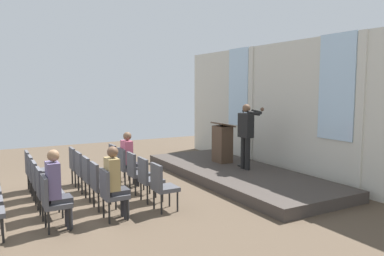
# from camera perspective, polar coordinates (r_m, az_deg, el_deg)

# --- Properties ---
(ground_plane) EXTENTS (16.43, 16.43, 0.00)m
(ground_plane) POSITION_cam_1_polar(r_m,az_deg,el_deg) (8.26, -22.11, -11.14)
(ground_plane) COLOR brown
(rear_partition) EXTENTS (9.54, 0.14, 3.64)m
(rear_partition) POSITION_cam_1_polar(r_m,az_deg,el_deg) (10.66, 13.43, 3.05)
(rear_partition) COLOR beige
(rear_partition) RESTS_ON ground
(stage_platform) EXTENTS (6.11, 2.36, 0.25)m
(stage_platform) POSITION_cam_1_polar(r_m,az_deg,el_deg) (9.98, 6.81, -7.00)
(stage_platform) COLOR #3F3833
(stage_platform) RESTS_ON ground
(speaker) EXTENTS (0.51, 0.69, 1.72)m
(speaker) POSITION_cam_1_polar(r_m,az_deg,el_deg) (9.87, 8.27, -0.54)
(speaker) COLOR black
(speaker) RESTS_ON stage_platform
(mic_stand) EXTENTS (0.28, 0.28, 1.55)m
(mic_stand) POSITION_cam_1_polar(r_m,az_deg,el_deg) (10.37, 7.74, -3.92)
(mic_stand) COLOR black
(mic_stand) RESTS_ON stage_platform
(lectern) EXTENTS (0.60, 0.48, 1.16)m
(lectern) POSITION_cam_1_polar(r_m,az_deg,el_deg) (10.80, 4.65, -2.31)
(lectern) COLOR #4C3828
(lectern) RESTS_ON stage_platform
(chair_r0_c0) EXTENTS (0.46, 0.44, 0.94)m
(chair_r0_c0) POSITION_cam_1_polar(r_m,az_deg,el_deg) (9.88, -11.38, -4.79)
(chair_r0_c0) COLOR black
(chair_r0_c0) RESTS_ON ground
(chair_r0_c1) EXTENTS (0.46, 0.44, 0.94)m
(chair_r0_c1) POSITION_cam_1_polar(r_m,az_deg,el_deg) (9.23, -10.05, -5.54)
(chair_r0_c1) COLOR black
(chair_r0_c1) RESTS_ON ground
(audience_r0_c1) EXTENTS (0.36, 0.39, 1.33)m
(audience_r0_c1) POSITION_cam_1_polar(r_m,az_deg,el_deg) (9.22, -9.60, -4.26)
(audience_r0_c1) COLOR #2D2D33
(audience_r0_c1) RESTS_ON ground
(chair_r0_c2) EXTENTS (0.46, 0.44, 0.94)m
(chair_r0_c2) POSITION_cam_1_polar(r_m,az_deg,el_deg) (8.59, -8.52, -6.40)
(chair_r0_c2) COLOR black
(chair_r0_c2) RESTS_ON ground
(chair_r0_c3) EXTENTS (0.46, 0.44, 0.94)m
(chair_r0_c3) POSITION_cam_1_polar(r_m,az_deg,el_deg) (7.96, -6.73, -7.39)
(chair_r0_c3) COLOR black
(chair_r0_c3) RESTS_ON ground
(chair_r0_c4) EXTENTS (0.46, 0.44, 0.94)m
(chair_r0_c4) POSITION_cam_1_polar(r_m,az_deg,el_deg) (7.34, -4.63, -8.53)
(chair_r0_c4) COLOR black
(chair_r0_c4) RESTS_ON ground
(chair_r1_c0) EXTENTS (0.46, 0.44, 0.94)m
(chair_r1_c0) POSITION_cam_1_polar(r_m,az_deg,el_deg) (9.63, -17.13, -5.24)
(chair_r1_c0) COLOR black
(chair_r1_c0) RESTS_ON ground
(chair_r1_c1) EXTENTS (0.46, 0.44, 0.94)m
(chair_r1_c1) POSITION_cam_1_polar(r_m,az_deg,el_deg) (8.96, -16.19, -6.05)
(chair_r1_c1) COLOR black
(chair_r1_c1) RESTS_ON ground
(chair_r1_c2) EXTENTS (0.46, 0.44, 0.94)m
(chair_r1_c2) POSITION_cam_1_polar(r_m,az_deg,el_deg) (8.30, -15.10, -6.99)
(chair_r1_c2) COLOR black
(chair_r1_c2) RESTS_ON ground
(chair_r1_c3) EXTENTS (0.46, 0.44, 0.94)m
(chair_r1_c3) POSITION_cam_1_polar(r_m,az_deg,el_deg) (7.64, -13.81, -8.09)
(chair_r1_c3) COLOR black
(chair_r1_c3) RESTS_ON ground
(chair_r1_c4) EXTENTS (0.46, 0.44, 0.94)m
(chair_r1_c4) POSITION_cam_1_polar(r_m,az_deg,el_deg) (7.00, -12.28, -9.40)
(chair_r1_c4) COLOR black
(chair_r1_c4) RESTS_ON ground
(audience_r1_c4) EXTENTS (0.36, 0.39, 1.35)m
(audience_r1_c4) POSITION_cam_1_polar(r_m,az_deg,el_deg) (6.96, -11.68, -7.64)
(audience_r1_c4) COLOR #2D2D33
(audience_r1_c4) RESTS_ON ground
(chair_r2_c0) EXTENTS (0.46, 0.44, 0.94)m
(chair_r2_c0) POSITION_cam_1_polar(r_m,az_deg,el_deg) (9.48, -23.14, -5.64)
(chair_r2_c0) COLOR black
(chair_r2_c0) RESTS_ON ground
(chair_r2_c1) EXTENTS (0.46, 0.44, 0.94)m
(chair_r2_c1) POSITION_cam_1_polar(r_m,az_deg,el_deg) (8.80, -22.65, -6.51)
(chair_r2_c1) COLOR black
(chair_r2_c1) RESTS_ON ground
(chair_r2_c2) EXTENTS (0.46, 0.44, 0.94)m
(chair_r2_c2) POSITION_cam_1_polar(r_m,az_deg,el_deg) (8.13, -22.08, -7.52)
(chair_r2_c2) COLOR black
(chair_r2_c2) RESTS_ON ground
(chair_r2_c3) EXTENTS (0.46, 0.44, 0.94)m
(chair_r2_c3) POSITION_cam_1_polar(r_m,az_deg,el_deg) (7.45, -21.40, -8.71)
(chair_r2_c3) COLOR black
(chair_r2_c3) RESTS_ON ground
(chair_r2_c4) EXTENTS (0.46, 0.44, 0.94)m
(chair_r2_c4) POSITION_cam_1_polar(r_m,az_deg,el_deg) (6.79, -20.58, -10.14)
(chair_r2_c4) COLOR black
(chair_r2_c4) RESTS_ON ground
(audience_r2_c4) EXTENTS (0.36, 0.39, 1.37)m
(audience_r2_c4) POSITION_cam_1_polar(r_m,az_deg,el_deg) (6.74, -19.99, -8.25)
(audience_r2_c4) COLOR #2D2D33
(audience_r2_c4) RESTS_ON ground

